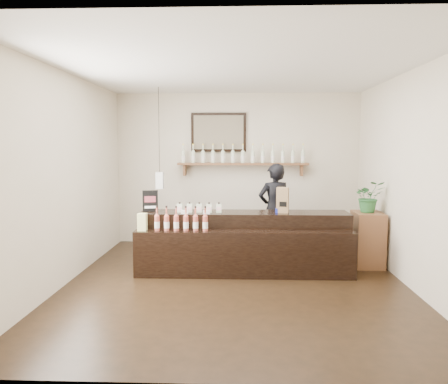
% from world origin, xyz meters
% --- Properties ---
extents(ground, '(5.00, 5.00, 0.00)m').
position_xyz_m(ground, '(0.00, 0.00, 0.00)').
color(ground, black).
rests_on(ground, ground).
extents(room_shell, '(5.00, 5.00, 5.00)m').
position_xyz_m(room_shell, '(0.00, 0.00, 1.70)').
color(room_shell, beige).
rests_on(room_shell, ground).
extents(back_wall_decor, '(2.66, 0.96, 1.69)m').
position_xyz_m(back_wall_decor, '(-0.14, 2.37, 1.75)').
color(back_wall_decor, brown).
rests_on(back_wall_decor, ground).
extents(counter, '(3.07, 0.82, 1.00)m').
position_xyz_m(counter, '(0.11, 0.59, 0.40)').
color(counter, black).
rests_on(counter, ground).
extents(promo_sign, '(0.23, 0.06, 0.32)m').
position_xyz_m(promo_sign, '(-1.28, 0.69, 1.01)').
color(promo_sign, black).
rests_on(promo_sign, counter).
extents(paper_bag, '(0.19, 0.16, 0.37)m').
position_xyz_m(paper_bag, '(0.68, 0.66, 1.04)').
color(paper_bag, olive).
rests_on(paper_bag, counter).
extents(tape_dispenser, '(0.14, 0.06, 0.12)m').
position_xyz_m(tape_dispenser, '(0.64, 0.64, 0.90)').
color(tape_dispenser, '#16219E').
rests_on(tape_dispenser, counter).
extents(side_cabinet, '(0.42, 0.58, 0.83)m').
position_xyz_m(side_cabinet, '(2.00, 0.94, 0.41)').
color(side_cabinet, brown).
rests_on(side_cabinet, ground).
extents(potted_plant, '(0.46, 0.41, 0.48)m').
position_xyz_m(potted_plant, '(2.00, 0.94, 1.07)').
color(potted_plant, '#286430').
rests_on(potted_plant, side_cabinet).
extents(shopkeeper, '(0.73, 0.60, 1.74)m').
position_xyz_m(shopkeeper, '(0.63, 1.55, 0.87)').
color(shopkeeper, black).
rests_on(shopkeeper, ground).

